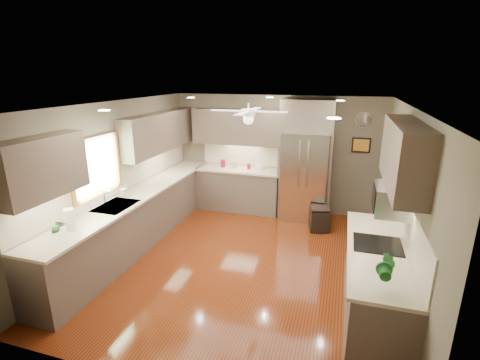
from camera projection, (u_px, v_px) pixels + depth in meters
The scene contains 27 objects.
floor at pixel (243, 261), 5.64m from camera, with size 5.00×5.00×0.00m, color #4C150A.
ceiling at pixel (243, 105), 4.91m from camera, with size 5.00×5.00×0.00m, color white.
wall_back at pixel (275, 154), 7.57m from camera, with size 4.50×4.50×0.00m, color #635B4B.
wall_front at pixel (161, 276), 2.99m from camera, with size 4.50×4.50×0.00m, color #635B4B.
wall_left at pixel (116, 176), 5.90m from camera, with size 5.00×5.00×0.00m, color #635B4B.
wall_right at pixel (403, 204), 4.65m from camera, with size 5.00×5.00×0.00m, color #635B4B.
canister_a at pixel (223, 163), 7.70m from camera, with size 0.10×0.10×0.17m, color maroon.
canister_c at pixel (235, 164), 7.61m from camera, with size 0.10×0.10×0.17m, color #C3AB92.
canister_d at pixel (249, 167), 7.51m from camera, with size 0.08×0.08×0.12m, color maroon.
soap_bottle at pixel (124, 191), 5.87m from camera, with size 0.08×0.08×0.18m, color white.
potted_plant_left at pixel (57, 227), 4.34m from camera, with size 0.16×0.11×0.30m, color #195820.
potted_plant_right at pixel (386, 268), 3.36m from camera, with size 0.20×0.16×0.36m, color #195820.
bowl at pixel (260, 169), 7.46m from camera, with size 0.22×0.22×0.05m, color #C3AB92.
left_run at pixel (140, 217), 6.18m from camera, with size 0.65×4.70×1.45m.
back_run at pixel (239, 188), 7.72m from camera, with size 1.85×0.65×1.45m.
uppers at pixel (213, 138), 5.95m from camera, with size 4.50×4.70×0.95m.
window at pixel (96, 167), 5.35m from camera, with size 0.05×1.12×0.92m.
sink at pixel (116, 207), 5.46m from camera, with size 0.50×0.70×0.32m.
refrigerator at pixel (306, 163), 7.08m from camera, with size 1.06×0.75×2.45m.
right_run at pixel (375, 282), 4.23m from camera, with size 0.70×2.20×1.45m.
microwave at pixel (392, 200), 4.15m from camera, with size 0.43×0.55×0.34m.
ceiling_fan at pixel (248, 114), 5.24m from camera, with size 1.18×1.18×0.32m.
recessed_lights at pixel (248, 103), 5.29m from camera, with size 2.84×3.14×0.01m.
wall_clock at pixel (364, 120), 6.83m from camera, with size 0.30×0.03×0.30m.
framed_print at pixel (361, 145), 6.97m from camera, with size 0.36×0.03×0.30m.
stool at pixel (319, 219), 6.71m from camera, with size 0.43×0.43×0.45m.
paper_towel at pixel (70, 220), 4.55m from camera, with size 0.13×0.13×0.33m.
Camera 1 is at (1.42, -4.81, 2.91)m, focal length 26.00 mm.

